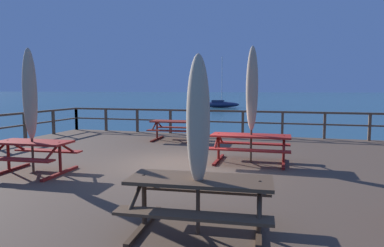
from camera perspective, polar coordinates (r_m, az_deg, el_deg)
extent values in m
plane|color=#2D5B6B|center=(9.39, -1.57, -11.57)|extent=(600.00, 600.00, 0.00)
cube|color=brown|center=(9.28, -1.58, -9.20)|extent=(15.06, 12.27, 0.80)
cube|color=brown|center=(14.81, 5.38, 2.09)|extent=(14.76, 0.09, 0.08)
cube|color=brown|center=(14.85, 5.36, 0.27)|extent=(14.76, 0.07, 0.06)
cube|color=brown|center=(17.74, -18.78, 0.71)|extent=(0.10, 0.10, 1.05)
cube|color=brown|center=(16.87, -14.19, 0.60)|extent=(0.10, 0.10, 1.05)
cube|color=brown|center=(16.11, -9.14, 0.46)|extent=(0.10, 0.10, 1.05)
cube|color=brown|center=(15.49, -3.63, 0.31)|extent=(0.10, 0.10, 1.05)
cube|color=brown|center=(15.02, 2.28, 0.15)|extent=(0.10, 0.10, 1.05)
cube|color=brown|center=(14.73, 8.49, -0.02)|extent=(0.10, 0.10, 1.05)
cube|color=brown|center=(14.61, 14.89, -0.20)|extent=(0.10, 0.10, 1.05)
cube|color=brown|center=(14.67, 21.30, -0.37)|extent=(0.10, 0.10, 1.05)
cube|color=brown|center=(14.92, 27.58, -0.54)|extent=(0.10, 0.10, 1.05)
cube|color=brown|center=(15.07, -26.18, -0.42)|extent=(0.10, 0.10, 1.05)
cube|color=brown|center=(16.37, -22.18, 0.19)|extent=(0.10, 0.10, 1.05)
cube|color=brown|center=(17.74, -18.78, 0.71)|extent=(0.10, 0.10, 1.05)
cube|color=maroon|center=(8.92, -25.06, -2.87)|extent=(1.81, 0.86, 0.05)
cube|color=maroon|center=(8.54, -27.27, -5.37)|extent=(1.78, 0.38, 0.04)
cube|color=maroon|center=(9.41, -22.90, -4.20)|extent=(1.78, 0.38, 0.04)
cube|color=maroon|center=(9.48, -28.27, -6.89)|extent=(0.16, 1.40, 0.06)
cylinder|color=maroon|center=(9.42, -28.36, -4.87)|extent=(0.07, 0.07, 0.74)
cylinder|color=maroon|center=(9.59, -27.33, -3.30)|extent=(0.09, 0.63, 0.37)
cube|color=maroon|center=(8.64, -21.12, -7.77)|extent=(0.16, 1.40, 0.06)
cylinder|color=maroon|center=(8.57, -21.21, -5.55)|extent=(0.07, 0.07, 0.74)
cylinder|color=maroon|center=(8.30, -22.33, -4.41)|extent=(0.09, 0.63, 0.37)
cylinder|color=maroon|center=(8.76, -20.24, -3.82)|extent=(0.09, 0.63, 0.37)
cube|color=brown|center=(4.78, 1.32, -9.44)|extent=(2.05, 0.91, 0.05)
cube|color=brown|center=(4.35, -0.04, -15.16)|extent=(2.01, 0.43, 0.04)
cube|color=brown|center=(5.40, 2.38, -10.98)|extent=(2.01, 0.43, 0.04)
cube|color=#432F1F|center=(5.21, -7.95, -16.43)|extent=(0.19, 1.40, 0.06)
cylinder|color=#432F1F|center=(5.09, -8.01, -12.89)|extent=(0.07, 0.07, 0.74)
cylinder|color=#432F1F|center=(4.78, -9.19, -11.41)|extent=(0.10, 0.63, 0.37)
cylinder|color=#432F1F|center=(5.28, -7.02, -9.70)|extent=(0.10, 0.63, 0.37)
cube|color=#432F1F|center=(4.95, 11.11, -17.72)|extent=(0.19, 1.40, 0.06)
cylinder|color=#432F1F|center=(4.83, 11.19, -14.02)|extent=(0.07, 0.07, 0.74)
cylinder|color=#432F1F|center=(4.49, 11.22, -12.58)|extent=(0.10, 0.63, 0.37)
cylinder|color=#432F1F|center=(5.02, 11.26, -10.58)|extent=(0.10, 0.63, 0.37)
cube|color=maroon|center=(9.35, 9.77, -2.02)|extent=(2.12, 0.79, 0.05)
cube|color=maroon|center=(8.85, 9.39, -4.43)|extent=(2.12, 0.31, 0.04)
cube|color=maroon|center=(9.95, 10.05, -3.31)|extent=(2.12, 0.31, 0.04)
cube|color=maroon|center=(9.60, 4.45, -6.06)|extent=(0.10, 1.40, 0.06)
cylinder|color=maroon|center=(9.53, 4.47, -4.06)|extent=(0.07, 0.07, 0.74)
cylinder|color=maroon|center=(9.22, 4.15, -3.00)|extent=(0.06, 0.63, 0.37)
cylinder|color=maroon|center=(9.77, 4.78, -2.52)|extent=(0.06, 0.63, 0.37)
cube|color=maroon|center=(9.44, 15.04, -6.45)|extent=(0.10, 1.40, 0.06)
cylinder|color=maroon|center=(9.37, 15.09, -4.42)|extent=(0.07, 0.07, 0.74)
cylinder|color=maroon|center=(9.06, 15.12, -3.35)|extent=(0.06, 0.63, 0.37)
cylinder|color=maroon|center=(9.61, 15.13, -2.83)|extent=(0.06, 0.63, 0.37)
cube|color=maroon|center=(13.30, -2.99, 0.35)|extent=(1.82, 0.83, 0.05)
cube|color=maroon|center=(12.80, -3.70, -1.22)|extent=(1.80, 0.35, 0.04)
cube|color=maroon|center=(13.87, -2.32, -0.67)|extent=(1.80, 0.35, 0.04)
cube|color=maroon|center=(13.61, -5.86, -2.56)|extent=(0.13, 1.40, 0.06)
cylinder|color=maroon|center=(13.56, -5.87, -1.14)|extent=(0.07, 0.07, 0.74)
cylinder|color=maroon|center=(13.27, -6.29, -0.34)|extent=(0.08, 0.63, 0.37)
cylinder|color=maroon|center=(13.80, -5.50, -0.10)|extent=(0.08, 0.63, 0.37)
cube|color=maroon|center=(13.20, 0.00, -2.79)|extent=(0.13, 1.40, 0.06)
cylinder|color=maroon|center=(13.15, 0.00, -1.32)|extent=(0.07, 0.07, 0.74)
cylinder|color=maroon|center=(12.86, -0.29, -0.50)|extent=(0.08, 0.63, 0.37)
cylinder|color=maroon|center=(13.40, 0.29, -0.25)|extent=(0.08, 0.63, 0.37)
cylinder|color=#4C3828|center=(8.78, -25.36, 1.27)|extent=(0.06, 0.06, 2.78)
ellipsoid|color=tan|center=(8.76, -25.50, 4.48)|extent=(0.32, 0.32, 2.11)
cylinder|color=#71614F|center=(8.76, -25.45, 3.45)|extent=(0.21, 0.21, 0.05)
cone|color=#4C3828|center=(8.80, -25.78, 10.80)|extent=(0.10, 0.10, 0.14)
cylinder|color=#4C3828|center=(4.62, 1.03, -4.58)|extent=(0.06, 0.06, 2.33)
ellipsoid|color=tan|center=(4.56, 1.04, 0.53)|extent=(0.32, 0.32, 1.77)
cylinder|color=#71614F|center=(4.58, 1.04, -1.13)|extent=(0.21, 0.21, 0.05)
cone|color=#4C3828|center=(4.56, 1.06, 10.88)|extent=(0.10, 0.10, 0.14)
cylinder|color=#4C3828|center=(9.28, 9.96, 2.53)|extent=(0.06, 0.06, 2.97)
ellipsoid|color=tan|center=(9.26, 10.01, 5.78)|extent=(0.32, 0.32, 2.26)
cylinder|color=#71614F|center=(9.27, 9.99, 4.73)|extent=(0.21, 0.21, 0.05)
cone|color=#4C3828|center=(9.32, 10.13, 12.12)|extent=(0.10, 0.10, 0.14)
ellipsoid|color=navy|center=(52.68, 4.67, 3.20)|extent=(6.00, 1.70, 0.90)
cube|color=#202949|center=(52.72, 4.36, 3.74)|extent=(1.80, 1.10, 0.36)
cylinder|color=silver|center=(52.59, 5.03, 7.30)|extent=(0.10, 0.10, 7.00)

